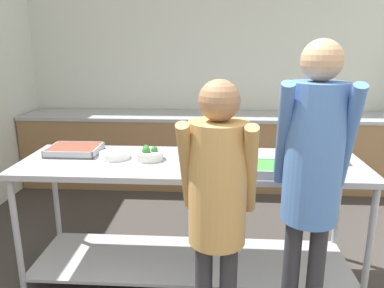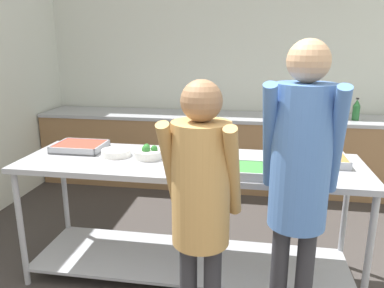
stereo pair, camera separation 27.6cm
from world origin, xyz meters
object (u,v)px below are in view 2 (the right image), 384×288
object	(u,v)px
broccoli_bowl	(148,153)
guest_serving_right	(201,194)
serving_tray_roast	(256,171)
guest_serving_left	(300,170)
plate_stack	(116,153)
sauce_pan	(197,148)
serving_tray_vegetables	(320,160)
water_bottle	(356,110)
serving_tray_greens	(80,147)

from	to	relation	value
broccoli_bowl	guest_serving_right	size ratio (longest dim) A/B	0.14
serving_tray_roast	guest_serving_left	distance (m)	0.51
broccoli_bowl	guest_serving_left	distance (m)	1.22
guest_serving_left	guest_serving_right	bearing A→B (deg)	-170.17
plate_stack	guest_serving_right	bearing A→B (deg)	-45.51
sauce_pan	serving_tray_vegetables	world-z (taller)	sauce_pan
guest_serving_left	water_bottle	world-z (taller)	guest_serving_left
serving_tray_greens	sauce_pan	bearing A→B (deg)	5.63
plate_stack	guest_serving_left	size ratio (longest dim) A/B	0.13
plate_stack	serving_tray_vegetables	bearing A→B (deg)	2.69
serving_tray_greens	broccoli_bowl	bearing A→B (deg)	-11.11
broccoli_bowl	serving_tray_roast	size ratio (longest dim) A/B	0.47
serving_tray_greens	serving_tray_vegetables	size ratio (longest dim) A/B	1.06
broccoli_bowl	sauce_pan	distance (m)	0.40
serving_tray_vegetables	water_bottle	bearing A→B (deg)	69.64
guest_serving_left	guest_serving_right	world-z (taller)	guest_serving_left
serving_tray_roast	guest_serving_left	world-z (taller)	guest_serving_left
serving_tray_vegetables	guest_serving_right	xyz separation A→B (m)	(-0.73, -0.84, 0.04)
serving_tray_roast	guest_serving_right	bearing A→B (deg)	-119.02
serving_tray_roast	guest_serving_left	bearing A→B (deg)	-63.73
broccoli_bowl	guest_serving_right	distance (m)	0.91
sauce_pan	water_bottle	bearing A→B (deg)	46.80
serving_tray_roast	sauce_pan	bearing A→B (deg)	135.40
plate_stack	sauce_pan	world-z (taller)	sauce_pan
serving_tray_greens	sauce_pan	world-z (taller)	sauce_pan
serving_tray_roast	serving_tray_vegetables	bearing A→B (deg)	35.84
sauce_pan	serving_tray_roast	bearing A→B (deg)	-44.60
water_bottle	serving_tray_greens	bearing A→B (deg)	-144.81
plate_stack	broccoli_bowl	xyz separation A→B (m)	(0.25, -0.01, 0.01)
guest_serving_right	serving_tray_vegetables	bearing A→B (deg)	48.89
plate_stack	water_bottle	xyz separation A→B (m)	(2.16, 1.86, 0.06)
sauce_pan	guest_serving_right	world-z (taller)	guest_serving_right
sauce_pan	water_bottle	size ratio (longest dim) A/B	1.51
plate_stack	guest_serving_right	size ratio (longest dim) A/B	0.14
serving_tray_roast	serving_tray_greens	bearing A→B (deg)	165.56
serving_tray_greens	serving_tray_roast	size ratio (longest dim) A/B	0.83
guest_serving_left	broccoli_bowl	bearing A→B (deg)	146.20
serving_tray_roast	serving_tray_vegetables	distance (m)	0.55
serving_tray_greens	guest_serving_left	distance (m)	1.79
plate_stack	broccoli_bowl	size ratio (longest dim) A/B	1.03
plate_stack	water_bottle	distance (m)	2.85
guest_serving_right	broccoli_bowl	bearing A→B (deg)	123.52
sauce_pan	guest_serving_right	bearing A→B (deg)	-80.23
serving_tray_greens	water_bottle	world-z (taller)	water_bottle
broccoli_bowl	serving_tray_roast	xyz separation A→B (m)	(0.79, -0.24, -0.01)
serving_tray_roast	water_bottle	size ratio (longest dim) A/B	1.83
plate_stack	guest_serving_right	xyz separation A→B (m)	(0.76, -0.77, 0.04)
serving_tray_greens	guest_serving_left	world-z (taller)	guest_serving_left
guest_serving_left	water_bottle	distance (m)	2.70
serving_tray_greens	guest_serving_right	xyz separation A→B (m)	(1.09, -0.87, 0.04)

